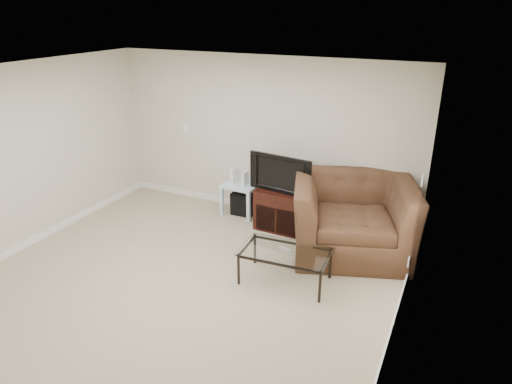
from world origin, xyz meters
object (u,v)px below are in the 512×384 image
at_px(television, 283,172).
at_px(coffee_table, 285,266).
at_px(side_table, 242,198).
at_px(recliner, 354,205).
at_px(subwoofer, 245,202).
at_px(tv_stand, 283,209).

bearing_deg(television, coffee_table, -59.44).
bearing_deg(side_table, recliner, -14.04).
height_order(side_table, subwoofer, side_table).
distance_m(tv_stand, recliner, 1.20).
relative_size(tv_stand, side_table, 1.39).
relative_size(television, recliner, 0.58).
bearing_deg(recliner, tv_stand, 148.79).
distance_m(television, side_table, 1.07).
relative_size(subwoofer, recliner, 0.23).
xyz_separation_m(subwoofer, coffee_table, (1.34, -1.59, 0.03)).
distance_m(subwoofer, recliner, 2.01).
bearing_deg(coffee_table, recliner, 63.81).
height_order(television, coffee_table, television).
relative_size(tv_stand, subwoofer, 2.08).
bearing_deg(side_table, coffee_table, -48.82).
relative_size(side_table, subwoofer, 1.49).
bearing_deg(television, subwoofer, 166.88).
distance_m(television, coffee_table, 1.59).
bearing_deg(tv_stand, coffee_table, -64.81).
distance_m(side_table, recliner, 2.02).
bearing_deg(recliner, subwoofer, 146.56).
bearing_deg(subwoofer, recliner, -14.86).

